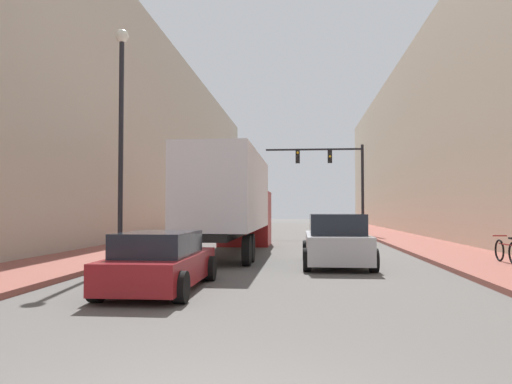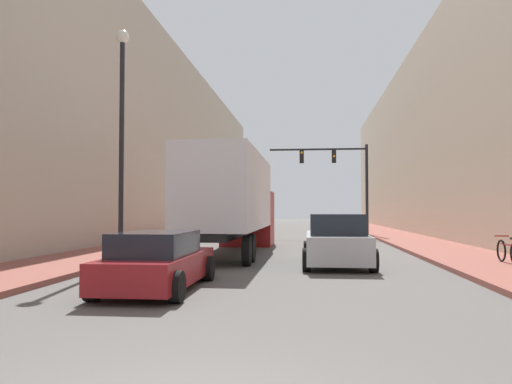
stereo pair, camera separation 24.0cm
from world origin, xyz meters
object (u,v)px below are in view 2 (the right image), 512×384
(traffic_signal_gantry, at_px, (343,172))
(street_lamp, at_px, (122,117))
(suv_car, at_px, (336,241))
(sedan_car, at_px, (158,262))
(parked_bicycle, at_px, (508,251))
(semi_truck, at_px, (234,201))

(traffic_signal_gantry, height_order, street_lamp, street_lamp)
(suv_car, distance_m, street_lamp, 8.23)
(street_lamp, bearing_deg, sedan_car, -59.83)
(traffic_signal_gantry, bearing_deg, suv_car, -94.58)
(parked_bicycle, bearing_deg, sedan_car, -151.42)
(suv_car, bearing_deg, semi_truck, 133.64)
(semi_truck, distance_m, street_lamp, 6.53)
(suv_car, relative_size, traffic_signal_gantry, 0.71)
(traffic_signal_gantry, bearing_deg, street_lamp, -114.02)
(suv_car, height_order, street_lamp, street_lamp)
(sedan_car, distance_m, suv_car, 7.04)
(semi_truck, distance_m, traffic_signal_gantry, 15.22)
(semi_truck, height_order, street_lamp, street_lamp)
(parked_bicycle, bearing_deg, semi_truck, 154.45)
(street_lamp, xyz_separation_m, parked_bicycle, (12.40, 0.64, -4.40))
(sedan_car, bearing_deg, semi_truck, 88.19)
(suv_car, xyz_separation_m, street_lamp, (-7.07, -0.88, 4.12))
(semi_truck, xyz_separation_m, parked_bicycle, (9.39, -4.49, -1.70))
(semi_truck, height_order, parked_bicycle, semi_truck)
(parked_bicycle, bearing_deg, traffic_signal_gantry, 101.81)
(semi_truck, bearing_deg, sedan_car, -91.81)
(suv_car, bearing_deg, parked_bicycle, -2.52)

